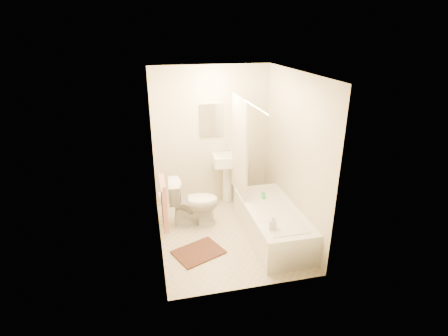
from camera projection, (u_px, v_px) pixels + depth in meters
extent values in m
plane|color=beige|center=(228.00, 235.00, 5.33)|extent=(2.40, 2.40, 0.00)
plane|color=white|center=(228.00, 73.00, 4.43)|extent=(2.40, 2.40, 0.00)
cube|color=beige|center=(212.00, 137.00, 5.97)|extent=(2.00, 0.02, 2.40)
cube|color=beige|center=(156.00, 167.00, 4.67)|extent=(0.02, 2.40, 2.40)
cube|color=beige|center=(295.00, 156.00, 5.09)|extent=(0.02, 2.40, 2.40)
cube|color=white|center=(212.00, 120.00, 5.84)|extent=(0.40, 0.03, 0.55)
cylinder|color=silver|center=(248.00, 102.00, 4.73)|extent=(0.03, 1.70, 0.03)
cube|color=silver|center=(239.00, 147.00, 5.39)|extent=(0.04, 0.80, 1.55)
cylinder|color=silver|center=(160.00, 181.00, 4.49)|extent=(0.02, 0.60, 0.02)
cube|color=#CC7266|center=(164.00, 203.00, 4.62)|extent=(0.06, 0.45, 0.66)
cylinder|color=white|center=(163.00, 196.00, 4.98)|extent=(0.11, 0.12, 0.12)
imported|color=white|center=(194.00, 202.00, 5.49)|extent=(0.81, 0.49, 0.77)
cube|color=#4C291D|center=(199.00, 252.00, 4.89)|extent=(0.78, 0.70, 0.02)
imported|color=white|center=(273.00, 222.00, 4.55)|extent=(0.12, 0.12, 0.20)
cube|color=green|center=(264.00, 196.00, 5.45)|extent=(0.10, 0.20, 0.04)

